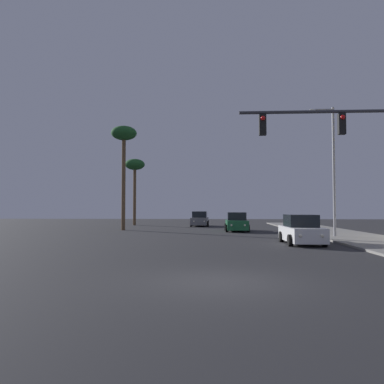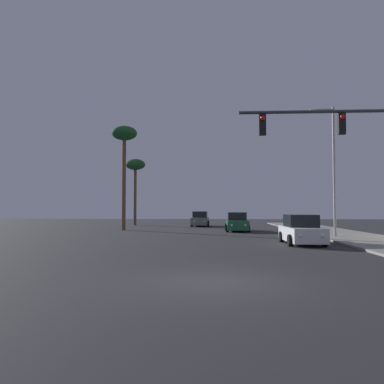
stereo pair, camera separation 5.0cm
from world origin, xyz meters
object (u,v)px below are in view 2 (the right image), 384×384
Objects in this scene: car_green at (237,223)px; traffic_light_mast at (352,146)px; car_grey at (200,219)px; palm_tree_mid at (124,140)px; street_lamp at (332,164)px; palm_tree_far at (135,168)px; car_white at (301,231)px.

traffic_light_mast is at bearing 102.35° from car_green.
car_green is (3.59, -9.14, 0.00)m from car_grey.
palm_tree_mid is (-6.87, -8.10, 7.75)m from car_grey.
car_green is at bearing 131.09° from street_lamp.
traffic_light_mast is (7.46, -26.37, 3.94)m from car_grey.
palm_tree_far reaches higher than traffic_light_mast.
car_white is 1.00× the size of car_green.
palm_tree_far is (-7.92, 1.90, 6.16)m from car_grey.
palm_tree_far reaches higher than car_white.
car_grey is 27.69m from traffic_light_mast.
car_grey is at bearing 49.68° from palm_tree_mid.
traffic_light_mast is at bearing -102.82° from street_lamp.
car_green is 13.06m from palm_tree_mid.
street_lamp is (6.18, -7.09, 4.36)m from car_green.
street_lamp is at bearing -26.05° from palm_tree_mid.
car_white is 7.14m from street_lamp.
traffic_light_mast is 32.26m from palm_tree_far.
palm_tree_far is (-14.46, 22.77, 6.16)m from car_white.
car_grey is (-6.54, 20.86, 0.00)m from car_white.
traffic_light_mast is at bearing -61.44° from palm_tree_far.
traffic_light_mast is (0.93, -5.50, 3.94)m from car_white.
car_grey is 19.44m from street_lamp.
traffic_light_mast is (3.88, -17.23, 3.94)m from car_green.
palm_tree_far is 10.18m from palm_tree_mid.
traffic_light_mast is 10.41m from street_lamp.
car_green is at bearing -5.69° from palm_tree_mid.
palm_tree_far is (-17.69, 18.13, 1.81)m from street_lamp.
palm_tree_far is 0.82× the size of palm_tree_mid.
car_green is at bearing 102.68° from traffic_light_mast.
street_lamp is 0.92× the size of palm_tree_mid.
car_white is 0.44× the size of palm_tree_mid.
car_white is at bearing -124.93° from street_lamp.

